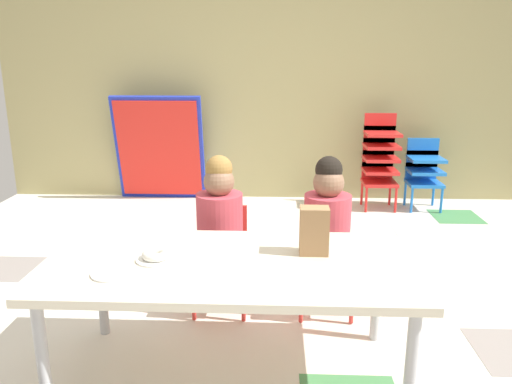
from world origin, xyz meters
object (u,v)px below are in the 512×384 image
kid_chair_blue_stack (424,169)px  paper_bag_brown (314,231)px  kid_chair_red_stack (380,156)px  folded_activity_table (159,149)px  paper_plate_near_edge (156,259)px  donut_powdered_on_plate (156,254)px  seated_child_middle_seat (327,221)px  seated_child_near_camera (220,220)px  paper_plate_center_table (113,273)px  craft_table (231,271)px

kid_chair_blue_stack → paper_bag_brown: size_ratio=3.09×
paper_bag_brown → kid_chair_blue_stack: bearing=64.8°
kid_chair_red_stack → folded_activity_table: size_ratio=0.85×
paper_plate_near_edge → donut_powdered_on_plate: donut_powdered_on_plate is taller
seated_child_middle_seat → paper_bag_brown: bearing=-102.1°
seated_child_middle_seat → kid_chair_blue_stack: (1.15, 2.15, -0.16)m
seated_child_near_camera → seated_child_middle_seat: (0.60, 0.00, 0.00)m
seated_child_middle_seat → kid_chair_blue_stack: size_ratio=1.35×
seated_child_middle_seat → paper_plate_center_table: bearing=-140.6°
kid_chair_blue_stack → paper_plate_center_table: bearing=-125.6°
seated_child_middle_seat → kid_chair_blue_stack: seated_child_middle_seat is taller
seated_child_middle_seat → kid_chair_red_stack: 2.27m
seated_child_middle_seat → paper_plate_near_edge: size_ratio=5.10×
craft_table → kid_chair_blue_stack: (1.63, 2.78, -0.13)m
kid_chair_red_stack → folded_activity_table: (-2.20, 0.18, 0.02)m
seated_child_middle_seat → paper_plate_center_table: 1.24m
kid_chair_blue_stack → donut_powdered_on_plate: kid_chair_blue_stack is taller
kid_chair_red_stack → seated_child_middle_seat: bearing=-108.4°
kid_chair_red_stack → donut_powdered_on_plate: size_ratio=7.37×
donut_powdered_on_plate → folded_activity_table: bearing=102.8°
folded_activity_table → paper_bag_brown: 3.17m
seated_child_near_camera → folded_activity_table: size_ratio=0.84×
craft_table → seated_child_near_camera: 0.64m
seated_child_middle_seat → folded_activity_table: folded_activity_table is taller
paper_bag_brown → folded_activity_table: bearing=115.7°
craft_table → kid_chair_red_stack: (1.20, 2.78, -0.01)m
seated_child_middle_seat → kid_chair_red_stack: (0.72, 2.15, -0.04)m
seated_child_near_camera → paper_bag_brown: (0.49, -0.52, 0.13)m
paper_plate_near_edge → donut_powdered_on_plate: (0.00, 0.00, 0.02)m
seated_child_near_camera → paper_bag_brown: bearing=-46.9°
seated_child_near_camera → seated_child_middle_seat: bearing=0.0°
paper_plate_center_table → donut_powdered_on_plate: bearing=47.1°
kid_chair_red_stack → paper_plate_near_edge: kid_chair_red_stack is taller
seated_child_near_camera → seated_child_middle_seat: same height
paper_plate_center_table → kid_chair_blue_stack: bearing=54.4°
donut_powdered_on_plate → paper_plate_center_table: bearing=-132.9°
kid_chair_red_stack → paper_plate_near_edge: size_ratio=5.11×
kid_chair_red_stack → folded_activity_table: folded_activity_table is taller
paper_plate_near_edge → seated_child_near_camera: bearing=71.5°
kid_chair_blue_stack → kid_chair_red_stack: bearing=179.9°
seated_child_middle_seat → kid_chair_red_stack: size_ratio=1.00×
craft_table → seated_child_middle_seat: seated_child_middle_seat is taller
seated_child_middle_seat → kid_chair_red_stack: bearing=71.6°
paper_plate_center_table → paper_bag_brown: bearing=17.2°
seated_child_near_camera → kid_chair_blue_stack: (1.75, 2.15, -0.16)m
kid_chair_blue_stack → paper_bag_brown: (-1.26, -2.67, 0.29)m
seated_child_near_camera → paper_plate_center_table: (-0.36, -0.78, 0.02)m
folded_activity_table → donut_powdered_on_plate: bearing=-77.2°
kid_chair_blue_stack → paper_plate_center_table: 3.61m
seated_child_middle_seat → folded_activity_table: (-1.48, 2.34, -0.02)m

